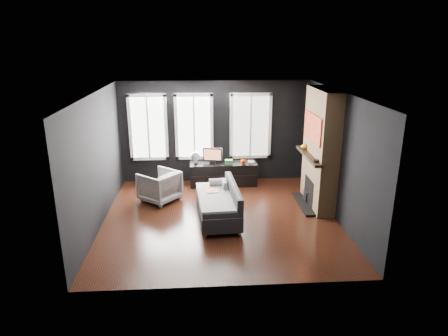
{
  "coord_description": "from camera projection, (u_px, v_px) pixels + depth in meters",
  "views": [
    {
      "loc": [
        -0.44,
        -7.9,
        3.73
      ],
      "look_at": [
        0.1,
        0.3,
        1.05
      ],
      "focal_mm": 32.0,
      "sensor_mm": 36.0,
      "label": 1
    }
  ],
  "objects": [
    {
      "name": "stripe_pillow",
      "position": [
        224.0,
        187.0,
        8.9
      ],
      "size": [
        0.09,
        0.31,
        0.31
      ],
      "primitive_type": "cube",
      "rotation": [
        0.0,
        0.0,
        0.06
      ],
      "color": "gray",
      "rests_on": "sofa"
    },
    {
      "name": "wall_right",
      "position": [
        338.0,
        157.0,
        8.42
      ],
      "size": [
        0.02,
        5.0,
        2.7
      ],
      "primitive_type": "cube",
      "color": "black",
      "rests_on": "ground"
    },
    {
      "name": "wall_left",
      "position": [
        97.0,
        161.0,
        8.1
      ],
      "size": [
        0.02,
        5.0,
        2.7
      ],
      "primitive_type": "cube",
      "color": "black",
      "rests_on": "ground"
    },
    {
      "name": "desk_fan",
      "position": [
        196.0,
        158.0,
        10.38
      ],
      "size": [
        0.24,
        0.24,
        0.33
      ],
      "primitive_type": null,
      "rotation": [
        0.0,
        0.0,
        0.04
      ],
      "color": "gray",
      "rests_on": "media_console"
    },
    {
      "name": "fireplace",
      "position": [
        321.0,
        149.0,
        8.97
      ],
      "size": [
        0.7,
        1.62,
        2.7
      ],
      "primitive_type": null,
      "color": "#93724C",
      "rests_on": "floor"
    },
    {
      "name": "wall_back",
      "position": [
        215.0,
        132.0,
        10.63
      ],
      "size": [
        5.0,
        0.02,
        2.7
      ],
      "primitive_type": "cube",
      "color": "black",
      "rests_on": "ground"
    },
    {
      "name": "mug",
      "position": [
        243.0,
        161.0,
        10.43
      ],
      "size": [
        0.16,
        0.14,
        0.13
      ],
      "primitive_type": "imported",
      "rotation": [
        0.0,
        0.0,
        -0.29
      ],
      "color": "#F44205",
      "rests_on": "media_console"
    },
    {
      "name": "book",
      "position": [
        248.0,
        158.0,
        10.55
      ],
      "size": [
        0.16,
        0.02,
        0.22
      ],
      "primitive_type": "imported",
      "rotation": [
        0.0,
        0.0,
        0.03
      ],
      "color": "#B8B291",
      "rests_on": "media_console"
    },
    {
      "name": "armchair",
      "position": [
        159.0,
        185.0,
        9.49
      ],
      "size": [
        1.08,
        1.08,
        0.82
      ],
      "primitive_type": "imported",
      "rotation": [
        0.0,
        0.0,
        -2.27
      ],
      "color": "white",
      "rests_on": "floor"
    },
    {
      "name": "media_console",
      "position": [
        223.0,
        174.0,
        10.59
      ],
      "size": [
        1.76,
        0.57,
        0.6
      ],
      "primitive_type": null,
      "rotation": [
        0.0,
        0.0,
        0.01
      ],
      "color": "black",
      "rests_on": "floor"
    },
    {
      "name": "mantel_clock",
      "position": [
        316.0,
        161.0,
        8.47
      ],
      "size": [
        0.17,
        0.17,
        0.04
      ],
      "primitive_type": "cylinder",
      "rotation": [
        0.0,
        0.0,
        0.39
      ],
      "color": "black",
      "rests_on": "fireplace"
    },
    {
      "name": "storage_box",
      "position": [
        229.0,
        162.0,
        10.41
      ],
      "size": [
        0.2,
        0.13,
        0.11
      ],
      "primitive_type": "cube",
      "rotation": [
        0.0,
        0.0,
        -0.03
      ],
      "color": "#28692B",
      "rests_on": "media_console"
    },
    {
      "name": "windows",
      "position": [
        197.0,
        93.0,
        10.25
      ],
      "size": [
        4.0,
        0.16,
        1.76
      ],
      "primitive_type": null,
      "color": "white",
      "rests_on": "wall_back"
    },
    {
      "name": "sofa",
      "position": [
        218.0,
        202.0,
        8.53
      ],
      "size": [
        1.02,
        1.87,
        0.78
      ],
      "primitive_type": null,
      "rotation": [
        0.0,
        0.0,
        0.06
      ],
      "color": "#232326",
      "rests_on": "floor"
    },
    {
      "name": "mantel_vase",
      "position": [
        304.0,
        146.0,
        9.4
      ],
      "size": [
        0.2,
        0.21,
        0.16
      ],
      "primitive_type": "imported",
      "rotation": [
        0.0,
        0.0,
        0.28
      ],
      "color": "yellow",
      "rests_on": "fireplace"
    },
    {
      "name": "ceiling",
      "position": [
        220.0,
        93.0,
        7.84
      ],
      "size": [
        5.0,
        5.0,
        0.0
      ],
      "primitive_type": "plane",
      "color": "white",
      "rests_on": "ground"
    },
    {
      "name": "monitor",
      "position": [
        213.0,
        155.0,
        10.42
      ],
      "size": [
        0.53,
        0.21,
        0.46
      ],
      "primitive_type": null,
      "rotation": [
        0.0,
        0.0,
        -0.21
      ],
      "color": "black",
      "rests_on": "media_console"
    },
    {
      "name": "floor",
      "position": [
        220.0,
        218.0,
        8.68
      ],
      "size": [
        5.0,
        5.0,
        0.0
      ],
      "primitive_type": "plane",
      "color": "black",
      "rests_on": "ground"
    }
  ]
}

